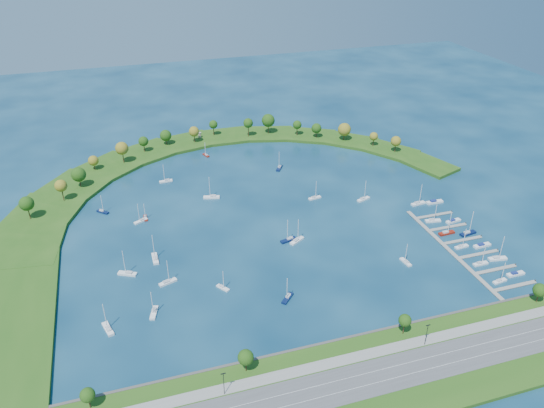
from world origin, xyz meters
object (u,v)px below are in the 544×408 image
object	(u,v)px
moored_boat_14	(279,168)
moored_boat_18	(166,181)
docked_boat_2	(481,263)
docked_boat_7	(468,233)
docked_boat_4	(462,246)
moored_boat_0	(127,273)
docked_boat_9	(453,221)
moored_boat_10	(141,220)
moored_boat_17	(168,282)
harbor_tower	(200,135)
moored_boat_6	(223,287)
moored_boat_7	(297,240)
docked_boat_5	(482,245)
moored_boat_12	(206,155)
moored_boat_16	(315,197)
moored_boat_11	(212,197)
moored_boat_1	(155,258)
moored_boat_9	(288,297)
docked_boat_11	(434,202)
moored_boat_4	(154,312)
docked_boat_3	(497,258)
docked_boat_10	(418,203)
moored_boat_8	(103,211)
docked_boat_6	(447,232)
docked_boat_0	(500,280)
moored_boat_13	(108,328)
moored_boat_3	(406,261)
docked_boat_8	(433,220)
moored_boat_5	(289,239)
docked_boat_1	(515,274)

from	to	relation	value
moored_boat_14	moored_boat_18	xyz separation A→B (m)	(-73.80, 3.39, -0.02)
docked_boat_2	docked_boat_7	xyz separation A→B (m)	(10.47, 24.84, 0.08)
docked_boat_4	moored_boat_0	bearing A→B (deg)	165.25
docked_boat_7	docked_boat_9	size ratio (longest dim) A/B	1.53
moored_boat_14	moored_boat_10	bearing A→B (deg)	-34.48
moored_boat_17	moored_boat_18	size ratio (longest dim) A/B	1.03
harbor_tower	moored_boat_6	bearing A→B (deg)	-97.20
moored_boat_7	docked_boat_5	world-z (taller)	moored_boat_7
moored_boat_7	docked_boat_9	bearing A→B (deg)	-35.98
moored_boat_12	moored_boat_16	bearing A→B (deg)	-167.93
moored_boat_11	moored_boat_14	xyz separation A→B (m)	(50.62, 25.90, -0.05)
moored_boat_1	moored_boat_18	world-z (taller)	moored_boat_1
moored_boat_12	moored_boat_9	bearing A→B (deg)	161.92
docked_boat_11	moored_boat_4	bearing A→B (deg)	-162.91
moored_boat_14	moored_boat_16	world-z (taller)	moored_boat_14
docked_boat_3	docked_boat_10	size ratio (longest dim) A/B	1.04
moored_boat_8	docked_boat_6	size ratio (longest dim) A/B	0.85
docked_boat_10	docked_boat_0	bearing A→B (deg)	-98.71
moored_boat_7	moored_boat_13	world-z (taller)	moored_boat_7
docked_boat_3	moored_boat_4	bearing A→B (deg)	-174.80
harbor_tower	moored_boat_1	xyz separation A→B (m)	(-48.77, -142.85, -3.13)
moored_boat_8	docked_boat_10	xyz separation A→B (m)	(175.06, -44.90, 0.05)
moored_boat_4	moored_boat_9	world-z (taller)	moored_boat_4
docked_boat_10	docked_boat_3	bearing A→B (deg)	-89.21
moored_boat_3	moored_boat_12	bearing A→B (deg)	16.57
docked_boat_8	docked_boat_10	distance (m)	19.40
moored_boat_4	moored_boat_14	bearing A→B (deg)	158.17
moored_boat_3	moored_boat_16	size ratio (longest dim) A/B	0.93
moored_boat_9	docked_boat_5	xyz separation A→B (m)	(107.61, 9.37, -0.20)
moored_boat_8	docked_boat_3	bearing A→B (deg)	13.43
moored_boat_18	docked_boat_6	distance (m)	169.85
moored_boat_17	docked_boat_6	xyz separation A→B (m)	(146.07, -2.01, 0.02)
moored_boat_18	docked_boat_0	distance (m)	199.08
moored_boat_8	docked_boat_0	distance (m)	210.28
harbor_tower	moored_boat_10	xyz separation A→B (m)	(-52.20, -104.57, -3.20)
moored_boat_10	moored_boat_16	bearing A→B (deg)	149.96
moored_boat_5	moored_boat_6	bearing A→B (deg)	20.44
moored_boat_17	docked_boat_11	xyz separation A→B (m)	(158.42, 29.00, -0.17)
moored_boat_6	moored_boat_8	bearing A→B (deg)	174.93
moored_boat_6	moored_boat_7	size ratio (longest dim) A/B	0.75
moored_boat_4	docked_boat_7	xyz separation A→B (m)	(164.87, 13.34, 0.05)
moored_boat_4	docked_boat_1	world-z (taller)	moored_boat_4
harbor_tower	moored_boat_16	distance (m)	118.90
moored_boat_14	moored_boat_17	distance (m)	131.66
moored_boat_4	docked_boat_11	distance (m)	173.51
moored_boat_8	moored_boat_3	bearing A→B (deg)	9.16
moored_boat_5	docked_boat_7	bearing A→B (deg)	152.50
moored_boat_3	moored_boat_6	world-z (taller)	moored_boat_3
moored_boat_7	moored_boat_10	bearing A→B (deg)	118.37
moored_boat_13	moored_boat_18	xyz separation A→B (m)	(39.83, 126.41, -0.03)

